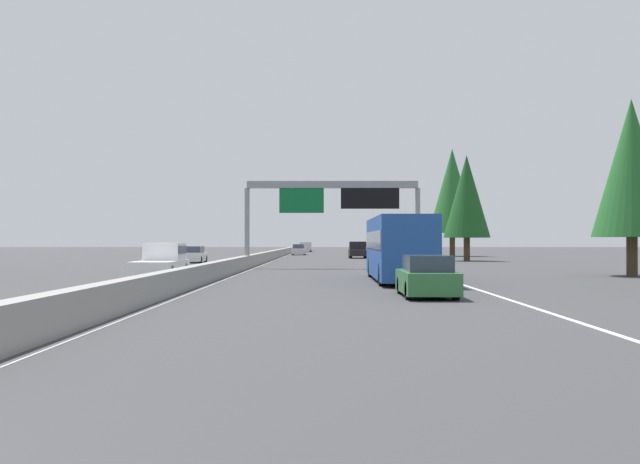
{
  "coord_description": "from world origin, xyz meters",
  "views": [
    {
      "loc": [
        -5.75,
        -5.4,
        1.99
      ],
      "look_at": [
        62.05,
        -4.86,
        2.75
      ],
      "focal_mm": 42.32,
      "sensor_mm": 36.0,
      "label": 1
    }
  ],
  "objects_px": {
    "bus_mid_center": "(398,246)",
    "sedan_near_center": "(299,250)",
    "sign_gantry_overhead": "(335,199)",
    "conifer_right_mid": "(467,197)",
    "oncoming_near": "(194,255)",
    "sedan_mid_right": "(427,277)",
    "conifer_right_near": "(632,168)",
    "conifer_right_far": "(452,191)",
    "oncoming_far": "(162,261)",
    "minivan_near_right": "(306,246)",
    "pickup_far_right": "(358,250)"
  },
  "relations": [
    {
      "from": "sedan_mid_right",
      "to": "oncoming_near",
      "type": "relative_size",
      "value": 1.0
    },
    {
      "from": "oncoming_near",
      "to": "sedan_mid_right",
      "type": "bearing_deg",
      "value": 20.8
    },
    {
      "from": "sedan_mid_right",
      "to": "sedan_near_center",
      "type": "distance_m",
      "value": 76.54
    },
    {
      "from": "sedan_mid_right",
      "to": "oncoming_near",
      "type": "height_order",
      "value": "same"
    },
    {
      "from": "sign_gantry_overhead",
      "to": "conifer_right_mid",
      "type": "bearing_deg",
      "value": -34.67
    },
    {
      "from": "bus_mid_center",
      "to": "sedan_near_center",
      "type": "bearing_deg",
      "value": 6.31
    },
    {
      "from": "oncoming_far",
      "to": "oncoming_near",
      "type": "bearing_deg",
      "value": -173.33
    },
    {
      "from": "minivan_near_right",
      "to": "conifer_right_mid",
      "type": "relative_size",
      "value": 0.49
    },
    {
      "from": "sedan_near_center",
      "to": "conifer_right_far",
      "type": "height_order",
      "value": "conifer_right_far"
    },
    {
      "from": "oncoming_far",
      "to": "minivan_near_right",
      "type": "bearing_deg",
      "value": 177.01
    },
    {
      "from": "sedan_mid_right",
      "to": "oncoming_far",
      "type": "distance_m",
      "value": 17.0
    },
    {
      "from": "minivan_near_right",
      "to": "conifer_right_near",
      "type": "relative_size",
      "value": 0.5
    },
    {
      "from": "sedan_mid_right",
      "to": "sedan_near_center",
      "type": "bearing_deg",
      "value": 5.47
    },
    {
      "from": "sedan_mid_right",
      "to": "oncoming_far",
      "type": "relative_size",
      "value": 0.79
    },
    {
      "from": "sign_gantry_overhead",
      "to": "conifer_right_far",
      "type": "relative_size",
      "value": 0.94
    },
    {
      "from": "pickup_far_right",
      "to": "conifer_right_far",
      "type": "relative_size",
      "value": 0.41
    },
    {
      "from": "sedan_mid_right",
      "to": "conifer_right_near",
      "type": "distance_m",
      "value": 21.31
    },
    {
      "from": "sign_gantry_overhead",
      "to": "oncoming_far",
      "type": "height_order",
      "value": "sign_gantry_overhead"
    },
    {
      "from": "conifer_right_far",
      "to": "minivan_near_right",
      "type": "bearing_deg",
      "value": 27.46
    },
    {
      "from": "bus_mid_center",
      "to": "conifer_right_far",
      "type": "height_order",
      "value": "conifer_right_far"
    },
    {
      "from": "minivan_near_right",
      "to": "oncoming_far",
      "type": "distance_m",
      "value": 93.92
    },
    {
      "from": "sign_gantry_overhead",
      "to": "sedan_near_center",
      "type": "relative_size",
      "value": 2.88
    },
    {
      "from": "bus_mid_center",
      "to": "oncoming_far",
      "type": "distance_m",
      "value": 12.15
    },
    {
      "from": "bus_mid_center",
      "to": "conifer_right_near",
      "type": "distance_m",
      "value": 15.16
    },
    {
      "from": "sedan_mid_right",
      "to": "conifer_right_mid",
      "type": "xyz_separation_m",
      "value": [
        46.44,
        -10.09,
        5.57
      ]
    },
    {
      "from": "bus_mid_center",
      "to": "pickup_far_right",
      "type": "bearing_deg",
      "value": -0.05
    },
    {
      "from": "conifer_right_mid",
      "to": "sedan_mid_right",
      "type": "bearing_deg",
      "value": 167.74
    },
    {
      "from": "conifer_right_mid",
      "to": "sign_gantry_overhead",
      "type": "bearing_deg",
      "value": 145.33
    },
    {
      "from": "sedan_mid_right",
      "to": "conifer_right_mid",
      "type": "height_order",
      "value": "conifer_right_mid"
    },
    {
      "from": "conifer_right_far",
      "to": "conifer_right_near",
      "type": "bearing_deg",
      "value": -178.73
    },
    {
      "from": "sedan_near_center",
      "to": "conifer_right_far",
      "type": "xyz_separation_m",
      "value": [
        -7.84,
        -19.66,
        7.56
      ]
    },
    {
      "from": "oncoming_near",
      "to": "conifer_right_mid",
      "type": "distance_m",
      "value": 26.72
    },
    {
      "from": "sedan_mid_right",
      "to": "conifer_right_mid",
      "type": "relative_size",
      "value": 0.43
    },
    {
      "from": "sedan_mid_right",
      "to": "pickup_far_right",
      "type": "height_order",
      "value": "pickup_far_right"
    },
    {
      "from": "sign_gantry_overhead",
      "to": "oncoming_near",
      "type": "distance_m",
      "value": 18.25
    },
    {
      "from": "sedan_mid_right",
      "to": "conifer_right_mid",
      "type": "bearing_deg",
      "value": -12.26
    },
    {
      "from": "sedan_mid_right",
      "to": "oncoming_near",
      "type": "distance_m",
      "value": 43.12
    },
    {
      "from": "pickup_far_right",
      "to": "conifer_right_near",
      "type": "relative_size",
      "value": 0.56
    },
    {
      "from": "sedan_mid_right",
      "to": "minivan_near_right",
      "type": "relative_size",
      "value": 0.88
    },
    {
      "from": "sedan_mid_right",
      "to": "pickup_far_right",
      "type": "xyz_separation_m",
      "value": [
        58.42,
        -0.03,
        0.23
      ]
    },
    {
      "from": "sign_gantry_overhead",
      "to": "minivan_near_right",
      "type": "distance_m",
      "value": 78.43
    },
    {
      "from": "pickup_far_right",
      "to": "conifer_right_mid",
      "type": "bearing_deg",
      "value": -139.98
    },
    {
      "from": "sedan_near_center",
      "to": "conifer_right_far",
      "type": "relative_size",
      "value": 0.32
    },
    {
      "from": "minivan_near_right",
      "to": "conifer_right_far",
      "type": "height_order",
      "value": "conifer_right_far"
    },
    {
      "from": "bus_mid_center",
      "to": "sign_gantry_overhead",
      "type": "bearing_deg",
      "value": 9.56
    },
    {
      "from": "minivan_near_right",
      "to": "oncoming_near",
      "type": "bearing_deg",
      "value": 172.87
    },
    {
      "from": "sedan_near_center",
      "to": "conifer_right_mid",
      "type": "distance_m",
      "value": 34.9
    },
    {
      "from": "pickup_far_right",
      "to": "oncoming_near",
      "type": "bearing_deg",
      "value": 139.73
    },
    {
      "from": "oncoming_near",
      "to": "conifer_right_near",
      "type": "relative_size",
      "value": 0.44
    },
    {
      "from": "conifer_right_near",
      "to": "conifer_right_far",
      "type": "xyz_separation_m",
      "value": [
        52.79,
        1.17,
        2.21
      ]
    }
  ]
}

